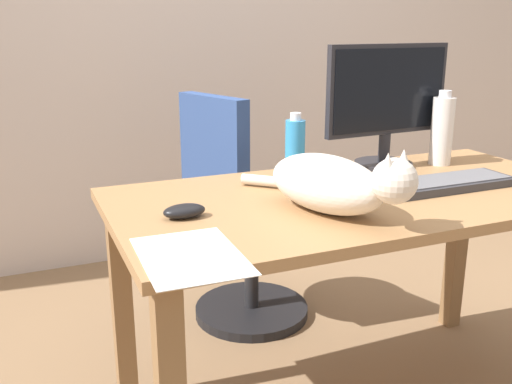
{
  "coord_description": "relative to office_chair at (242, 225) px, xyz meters",
  "views": [
    {
      "loc": [
        -0.92,
        -1.37,
        1.21
      ],
      "look_at": [
        -0.36,
        -0.06,
        0.79
      ],
      "focal_mm": 40.41,
      "sensor_mm": 36.0,
      "label": 1
    }
  ],
  "objects": [
    {
      "name": "office_chair",
      "position": [
        0.0,
        0.0,
        0.0
      ],
      "size": [
        0.5,
        0.48,
        0.96
      ],
      "color": "black",
      "rests_on": "ground_plane"
    },
    {
      "name": "spray_bottle",
      "position": [
        0.02,
        -0.43,
        0.41
      ],
      "size": [
        0.06,
        0.06,
        0.21
      ],
      "color": "#2D8CD1",
      "rests_on": "desk"
    },
    {
      "name": "back_wall",
      "position": [
        0.11,
        0.88,
        0.88
      ],
      "size": [
        6.0,
        0.04,
        2.6
      ],
      "primitive_type": "cube",
      "color": "beige",
      "rests_on": "ground_plane"
    },
    {
      "name": "keyboard",
      "position": [
        0.37,
        -0.74,
        0.32
      ],
      "size": [
        0.44,
        0.15,
        0.03
      ],
      "color": "#333338",
      "rests_on": "desk"
    },
    {
      "name": "desk",
      "position": [
        0.11,
        -0.68,
        0.21
      ],
      "size": [
        1.46,
        0.72,
        0.73
      ],
      "color": "#9E7247",
      "rests_on": "ground_plane"
    },
    {
      "name": "monitor",
      "position": [
        0.36,
        -0.44,
        0.54
      ],
      "size": [
        0.48,
        0.2,
        0.41
      ],
      "color": "#232328",
      "rests_on": "desk"
    },
    {
      "name": "computer_mouse",
      "position": [
        -0.44,
        -0.7,
        0.33
      ],
      "size": [
        0.11,
        0.06,
        0.04
      ],
      "primitive_type": "ellipsoid",
      "color": "black",
      "rests_on": "desk"
    },
    {
      "name": "cat",
      "position": [
        -0.07,
        -0.81,
        0.39
      ],
      "size": [
        0.28,
        0.59,
        0.2
      ],
      "color": "silver",
      "rests_on": "desk"
    },
    {
      "name": "water_bottle",
      "position": [
        0.56,
        -0.49,
        0.43
      ],
      "size": [
        0.08,
        0.08,
        0.26
      ],
      "color": "silver",
      "rests_on": "desk"
    },
    {
      "name": "paper_sheet",
      "position": [
        -0.5,
        -0.95,
        0.31
      ],
      "size": [
        0.22,
        0.3,
        0.0
      ],
      "primitive_type": "cube",
      "rotation": [
        0.0,
        0.0,
        -0.03
      ],
      "color": "white",
      "rests_on": "desk"
    }
  ]
}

